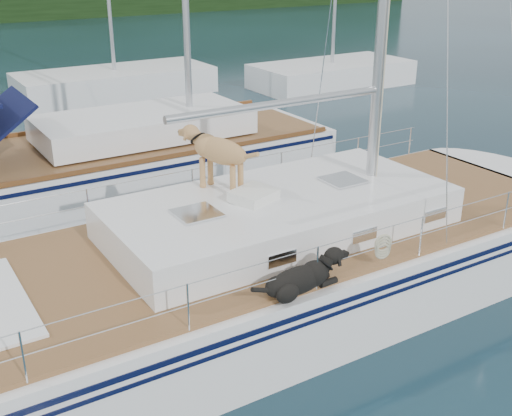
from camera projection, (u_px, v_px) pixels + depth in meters
ground at (235, 314)px, 9.91m from camera, size 120.00×120.00×0.00m
main_sailboat at (240, 274)px, 9.70m from camera, size 12.00×3.83×14.01m
neighbor_sailboat at (101, 166)px, 14.60m from camera, size 11.00×3.50×13.30m
bg_boat_center at (115, 83)px, 24.28m from camera, size 7.20×3.00×11.65m
bg_boat_east at (332, 75)px, 25.81m from camera, size 6.40×3.00×11.65m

